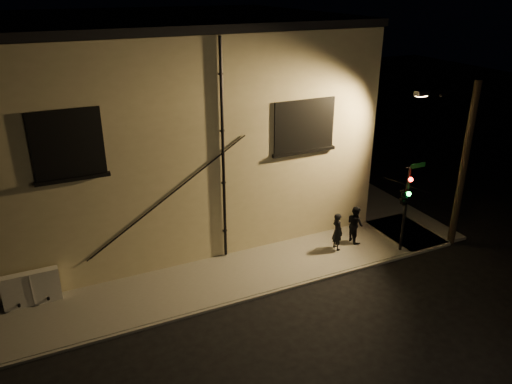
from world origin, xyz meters
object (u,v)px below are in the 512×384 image
pedestrian_a (337,231)px  streetlamp_pole (461,161)px  pedestrian_b (355,224)px  utility_cabinet (31,288)px  traffic_signal (405,195)px

pedestrian_a → streetlamp_pole: 5.56m
pedestrian_b → streetlamp_pole: size_ratio=0.23×
utility_cabinet → pedestrian_b: bearing=-4.5°
pedestrian_b → traffic_signal: bearing=-142.7°
traffic_signal → streetlamp_pole: (2.55, -0.09, 1.06)m
streetlamp_pole → pedestrian_b: bearing=156.4°
traffic_signal → utility_cabinet: bearing=169.6°
utility_cabinet → streetlamp_pole: streetlamp_pole is taller
pedestrian_a → pedestrian_b: pedestrian_b is taller
pedestrian_b → traffic_signal: traffic_signal is taller
utility_cabinet → pedestrian_a: bearing=-6.0°
pedestrian_a → pedestrian_b: (1.02, 0.23, 0.00)m
pedestrian_a → streetlamp_pole: (4.65, -1.36, 2.73)m
utility_cabinet → streetlamp_pole: bearing=-9.1°
utility_cabinet → pedestrian_a: 11.34m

